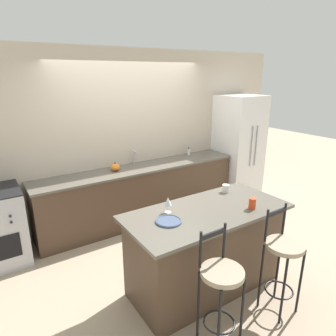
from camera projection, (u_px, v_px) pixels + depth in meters
The scene contains 14 objects.
ground_plane at pixel (152, 227), 4.74m from camera, with size 18.00×18.00×0.00m, color tan.
wall_back at pixel (130, 136), 4.84m from camera, with size 6.00×0.07×2.70m.
back_counter at pixel (141, 193), 4.88m from camera, with size 3.34×0.62×0.91m.
sink_faucet at pixel (134, 156), 4.85m from camera, with size 0.02×0.13×0.22m.
kitchen_island at pixel (206, 249), 3.30m from camera, with size 1.79×0.84×0.95m.
refrigerator at pixel (238, 147), 5.73m from camera, with size 0.75×0.76×1.95m.
bar_stool_near at pixel (221, 285), 2.53m from camera, with size 0.37×0.37×1.11m.
bar_stool_far at pixel (283, 257), 2.92m from camera, with size 0.37×0.37×1.11m.
dinner_plate at pixel (168, 221), 2.90m from camera, with size 0.26×0.26×0.02m.
wine_glass at pixel (168, 202), 3.07m from camera, with size 0.07×0.07×0.17m.
coffee_mug at pixel (226, 188), 3.62m from camera, with size 0.12×0.09×0.09m.
tumbler_cup at pixel (252, 203), 3.17m from camera, with size 0.08×0.08×0.12m.
pumpkin_decoration at pixel (115, 167), 4.53m from camera, with size 0.14×0.14×0.14m.
soap_bottle at pixel (189, 152), 5.41m from camera, with size 0.06×0.06×0.14m.
Camera 1 is at (-2.10, -3.68, 2.33)m, focal length 32.00 mm.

